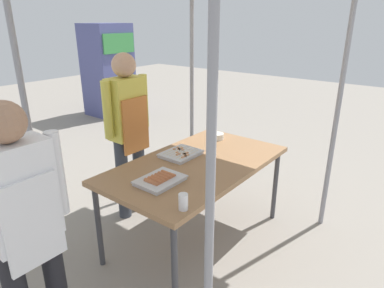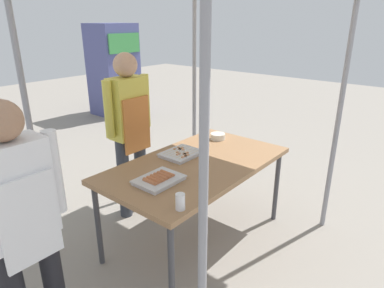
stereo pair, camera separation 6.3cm
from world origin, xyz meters
The scene contains 9 objects.
ground_plane centered at (0.00, 0.00, 0.00)m, with size 18.00×18.00×0.00m, color gray.
stall_table centered at (0.00, 0.00, 0.70)m, with size 1.60×0.90×0.75m.
tray_grilled_sausages centered at (-0.46, -0.01, 0.77)m, with size 0.34×0.26×0.05m.
tray_meat_skewers centered at (0.03, 0.20, 0.77)m, with size 0.33×0.27×0.04m.
condiment_bowl centered at (0.58, 0.20, 0.78)m, with size 0.14×0.14×0.06m, color silver.
drink_cup_near_edge centered at (-0.64, -0.38, 0.80)m, with size 0.06×0.06×0.11m, color white.
vendor_woman centered at (-0.03, 0.79, 0.94)m, with size 0.52×0.23×1.59m.
customer_nearby centered at (-1.40, 0.07, 0.89)m, with size 0.52×0.22×1.52m.
neighbor_stall_left centered at (2.32, 4.02, 0.90)m, with size 0.81×0.77×1.79m.
Camera 2 is at (-2.01, -1.61, 1.87)m, focal length 31.61 mm.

